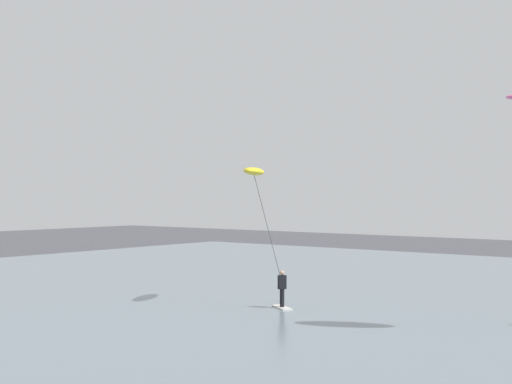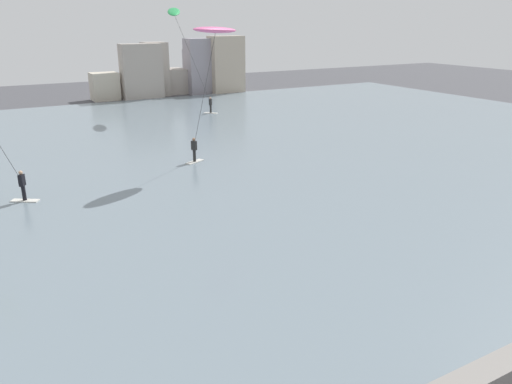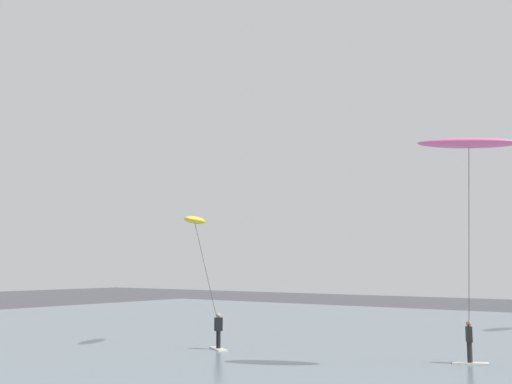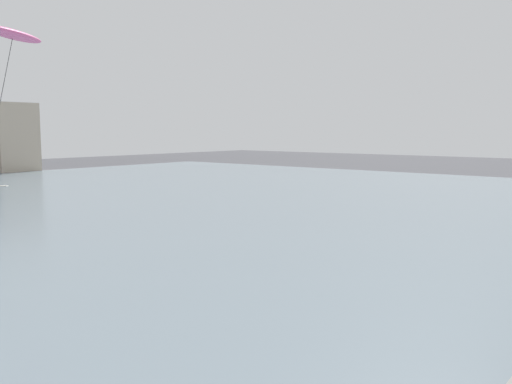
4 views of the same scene
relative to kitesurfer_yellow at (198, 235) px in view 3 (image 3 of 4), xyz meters
The scene contains 3 objects.
water_bay 13.65m from the kitesurfer_yellow, 25.19° to the left, with size 84.00×52.00×0.10m, color slate.
kitesurfer_yellow is the anchor object (origin of this frame).
kitesurfer_pink 13.24m from the kitesurfer_yellow, ahead, with size 3.88×3.73×8.62m.
Camera 3 is at (8.84, 3.14, 3.90)m, focal length 43.54 mm.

